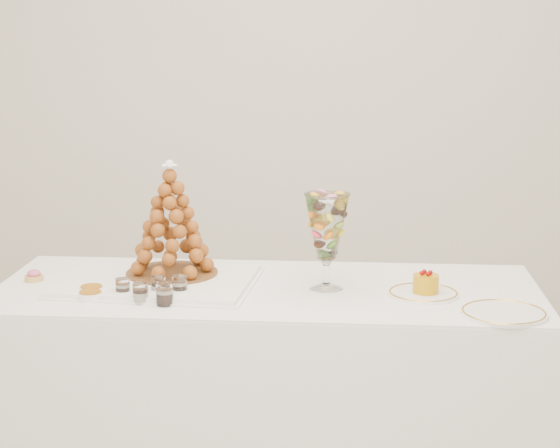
{
  "coord_description": "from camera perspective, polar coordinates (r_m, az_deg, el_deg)",
  "views": [
    {
      "loc": [
        0.15,
        -2.9,
        1.59
      ],
      "look_at": [
        -0.01,
        0.22,
        0.92
      ],
      "focal_mm": 60.0,
      "sensor_mm": 36.0,
      "label": 1
    }
  ],
  "objects": [
    {
      "name": "ramekin_back",
      "position": [
        3.19,
        -11.41,
        -4.0
      ],
      "size": [
        0.08,
        0.08,
        0.03
      ],
      "primitive_type": "cylinder",
      "color": "white",
      "rests_on": "buffet_table"
    },
    {
      "name": "verrine_b",
      "position": [
        3.13,
        -7.42,
        -3.77
      ],
      "size": [
        0.06,
        0.06,
        0.06
      ],
      "primitive_type": "cylinder",
      "rotation": [
        0.0,
        0.0,
        -0.24
      ],
      "color": "white",
      "rests_on": "buffet_table"
    },
    {
      "name": "croquembouche",
      "position": [
        3.28,
        -6.68,
        0.3
      ],
      "size": [
        0.32,
        0.32,
        0.4
      ],
      "rotation": [
        0.0,
        0.0,
        -0.15
      ],
      "color": "brown",
      "rests_on": "lace_tray"
    },
    {
      "name": "verrine_c",
      "position": [
        3.12,
        -6.14,
        -3.78
      ],
      "size": [
        0.06,
        0.06,
        0.07
      ],
      "primitive_type": "cylinder",
      "rotation": [
        0.0,
        0.0,
        -0.14
      ],
      "color": "white",
      "rests_on": "buffet_table"
    },
    {
      "name": "macaron_vase",
      "position": [
        3.15,
        2.87,
        -0.21
      ],
      "size": [
        0.15,
        0.15,
        0.33
      ],
      "color": "white",
      "rests_on": "buffet_table"
    },
    {
      "name": "buffet_table",
      "position": [
        3.32,
        -0.77,
        -9.78
      ],
      "size": [
        1.89,
        0.8,
        0.71
      ],
      "rotation": [
        0.0,
        0.0,
        -0.03
      ],
      "color": "white",
      "rests_on": "ground"
    },
    {
      "name": "spare_plate",
      "position": [
        2.99,
        13.47,
        -5.32
      ],
      "size": [
        0.27,
        0.27,
        0.01
      ],
      "primitive_type": "cylinder",
      "color": "white",
      "rests_on": "buffet_table"
    },
    {
      "name": "verrine_d",
      "position": [
        3.05,
        -8.5,
        -4.19
      ],
      "size": [
        0.05,
        0.05,
        0.07
      ],
      "primitive_type": "cylinder",
      "rotation": [
        0.0,
        0.0,
        -0.04
      ],
      "color": "white",
      "rests_on": "buffet_table"
    },
    {
      "name": "verrine_e",
      "position": [
        3.02,
        -7.05,
        -4.27
      ],
      "size": [
        0.06,
        0.06,
        0.07
      ],
      "primitive_type": "cylinder",
      "rotation": [
        0.0,
        0.0,
        -0.01
      ],
      "color": "white",
      "rests_on": "buffet_table"
    },
    {
      "name": "lace_tray",
      "position": [
        3.27,
        -7.47,
        -3.46
      ],
      "size": [
        0.69,
        0.55,
        0.02
      ],
      "primitive_type": "cube",
      "rotation": [
        0.0,
        0.0,
        -0.1
      ],
      "color": "white",
      "rests_on": "buffet_table"
    },
    {
      "name": "cake_plate",
      "position": [
        3.15,
        8.72,
        -4.22
      ],
      "size": [
        0.23,
        0.23,
        0.01
      ],
      "primitive_type": "cylinder",
      "color": "white",
      "rests_on": "buffet_table"
    },
    {
      "name": "mousse_cake",
      "position": [
        3.14,
        8.88,
        -3.59
      ],
      "size": [
        0.09,
        0.09,
        0.08
      ],
      "color": "#CD9009",
      "rests_on": "cake_plate"
    },
    {
      "name": "ramekin_front",
      "position": [
        3.13,
        -11.48,
        -4.32
      ],
      "size": [
        0.08,
        0.08,
        0.02
      ],
      "primitive_type": "cylinder",
      "color": "white",
      "rests_on": "buffet_table"
    },
    {
      "name": "verrine_a",
      "position": [
        3.13,
        -9.56,
        -3.86
      ],
      "size": [
        0.05,
        0.05,
        0.06
      ],
      "primitive_type": "cylinder",
      "rotation": [
        0.0,
        0.0,
        -0.18
      ],
      "color": "white",
      "rests_on": "buffet_table"
    },
    {
      "name": "pink_tart",
      "position": [
        3.39,
        -14.76,
        -3.09
      ],
      "size": [
        0.07,
        0.07,
        0.04
      ],
      "color": "tan",
      "rests_on": "buffet_table"
    }
  ]
}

